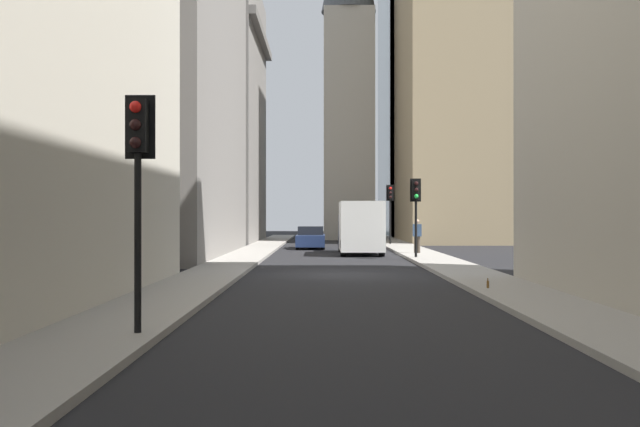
# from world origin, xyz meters

# --- Properties ---
(ground_plane) EXTENTS (135.00, 135.00, 0.00)m
(ground_plane) POSITION_xyz_m (0.00, 0.00, 0.00)
(ground_plane) COLOR black
(sidewalk_right) EXTENTS (90.00, 2.20, 0.14)m
(sidewalk_right) POSITION_xyz_m (0.00, 4.50, 0.07)
(sidewalk_right) COLOR gray
(sidewalk_right) RESTS_ON ground_plane
(sidewalk_left) EXTENTS (90.00, 2.20, 0.14)m
(sidewalk_left) POSITION_xyz_m (0.00, -4.50, 0.07)
(sidewalk_left) COLOR gray
(sidewalk_left) RESTS_ON ground_plane
(building_left_far) EXTENTS (16.43, 10.00, 28.74)m
(building_left_far) POSITION_xyz_m (31.71, -10.60, 14.37)
(building_left_far) COLOR #9E8966
(building_left_far) RESTS_ON ground_plane
(building_right_far) EXTENTS (14.66, 10.50, 19.78)m
(building_right_far) POSITION_xyz_m (29.04, 10.59, 9.90)
(building_right_far) COLOR gray
(building_right_far) RESTS_ON ground_plane
(church_spire) EXTENTS (4.76, 4.76, 31.36)m
(church_spire) POSITION_xyz_m (36.06, -1.62, 16.39)
(church_spire) COLOR #B7B2A5
(church_spire) RESTS_ON ground_plane
(delivery_truck) EXTENTS (6.46, 2.25, 2.84)m
(delivery_truck) POSITION_xyz_m (13.07, -1.40, 1.46)
(delivery_truck) COLOR silver
(delivery_truck) RESTS_ON ground_plane
(sedan_navy) EXTENTS (4.30, 1.78, 1.42)m
(sedan_navy) POSITION_xyz_m (19.22, 1.40, 0.66)
(sedan_navy) COLOR navy
(sedan_navy) RESTS_ON ground_plane
(traffic_light_foreground) EXTENTS (0.43, 0.52, 4.07)m
(traffic_light_foreground) POSITION_xyz_m (-13.55, 3.79, 3.13)
(traffic_light_foreground) COLOR black
(traffic_light_foreground) RESTS_ON sidewalk_right
(traffic_light_midblock) EXTENTS (0.43, 0.52, 3.73)m
(traffic_light_midblock) POSITION_xyz_m (7.90, -3.77, 2.88)
(traffic_light_midblock) COLOR black
(traffic_light_midblock) RESTS_ON sidewalk_left
(traffic_light_far_junction) EXTENTS (0.43, 0.52, 4.07)m
(traffic_light_far_junction) POSITION_xyz_m (23.26, -4.02, 3.13)
(traffic_light_far_junction) COLOR black
(traffic_light_far_junction) RESTS_ON sidewalk_left
(pedestrian) EXTENTS (0.26, 0.44, 1.77)m
(pedestrian) POSITION_xyz_m (11.60, -4.32, 1.11)
(pedestrian) COLOR #473D33
(pedestrian) RESTS_ON sidewalk_left
(discarded_bottle) EXTENTS (0.07, 0.07, 0.27)m
(discarded_bottle) POSITION_xyz_m (-6.21, -3.87, 0.25)
(discarded_bottle) COLOR brown
(discarded_bottle) RESTS_ON sidewalk_left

